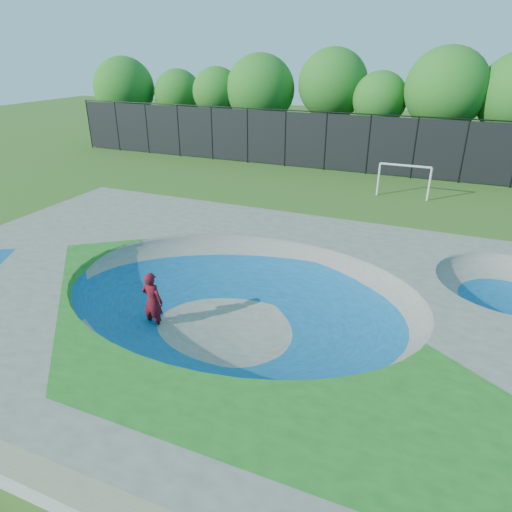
# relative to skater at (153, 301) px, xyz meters

# --- Properties ---
(ground) EXTENTS (120.00, 120.00, 0.00)m
(ground) POSITION_rel_skater_xyz_m (2.47, 0.99, -0.96)
(ground) COLOR #2F5618
(ground) RESTS_ON ground
(skate_deck) EXTENTS (22.00, 14.00, 1.50)m
(skate_deck) POSITION_rel_skater_xyz_m (2.47, 0.99, -0.21)
(skate_deck) COLOR gray
(skate_deck) RESTS_ON ground
(skater) EXTENTS (0.71, 0.48, 1.91)m
(skater) POSITION_rel_skater_xyz_m (0.00, 0.00, 0.00)
(skater) COLOR #A80D1B
(skater) RESTS_ON ground
(skateboard) EXTENTS (0.80, 0.33, 0.05)m
(skateboard) POSITION_rel_skater_xyz_m (0.00, 0.00, -0.93)
(skateboard) COLOR black
(skateboard) RESTS_ON ground
(soccer_goal) EXTENTS (2.96, 0.12, 1.95)m
(soccer_goal) POSITION_rel_skater_xyz_m (5.44, 17.18, 0.40)
(soccer_goal) COLOR silver
(soccer_goal) RESTS_ON ground
(fence) EXTENTS (48.09, 0.09, 4.04)m
(fence) POSITION_rel_skater_xyz_m (2.47, 21.99, 1.14)
(fence) COLOR black
(fence) RESTS_ON ground
(treeline) EXTENTS (51.87, 7.31, 8.26)m
(treeline) POSITION_rel_skater_xyz_m (0.70, 27.02, 4.02)
(treeline) COLOR #453122
(treeline) RESTS_ON ground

